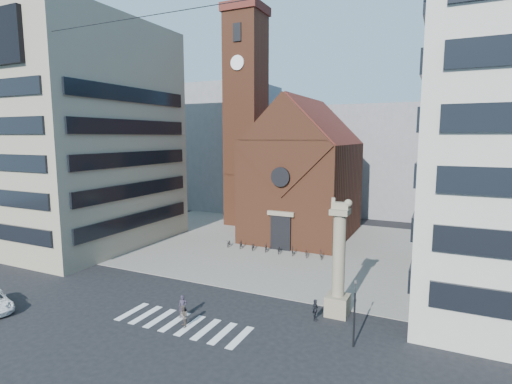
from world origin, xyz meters
TOP-DOWN VIEW (x-y plane):
  - ground at (0.00, 0.00)m, footprint 120.00×120.00m
  - piazza at (0.00, 19.00)m, footprint 46.00×30.00m
  - zebra_crossing at (0.55, -3.00)m, footprint 10.20×3.20m
  - church at (0.00, 25.04)m, footprint 12.00×16.65m
  - campanile at (-10.00, 28.00)m, footprint 5.50×5.50m
  - building_left at (-24.00, 10.00)m, footprint 18.00×20.00m
  - bg_block_left at (-20.00, 40.00)m, footprint 16.00×14.00m
  - bg_block_mid at (6.00, 45.00)m, footprint 14.00×12.00m
  - bg_block_right at (22.00, 42.00)m, footprint 16.00×14.00m
  - lion_column at (10.01, 3.00)m, footprint 1.63×1.60m
  - traffic_light at (12.00, -1.00)m, footprint 0.13×0.16m
  - pedestrian_0 at (0.01, -2.17)m, footprint 0.72×0.65m
  - pedestrian_1 at (0.91, -3.38)m, footprint 0.95×0.94m
  - pedestrian_2 at (8.78, 1.42)m, footprint 0.45×0.94m
  - scooter_0 at (-6.10, 15.59)m, footprint 0.98×1.62m
  - scooter_1 at (-4.50, 15.59)m, footprint 0.86×1.55m
  - scooter_2 at (-2.89, 15.59)m, footprint 0.98×1.62m
  - scooter_3 at (-1.29, 15.59)m, footprint 0.86×1.55m
  - scooter_4 at (0.32, 15.59)m, footprint 0.98×1.62m
  - scooter_5 at (1.92, 15.59)m, footprint 0.86×1.55m
  - scooter_6 at (3.52, 15.59)m, footprint 0.98×1.62m
  - scooter_7 at (5.13, 15.59)m, footprint 0.86×1.55m

SIDE VIEW (x-z plane):
  - ground at x=0.00m, z-range 0.00..0.00m
  - zebra_crossing at x=0.55m, z-range 0.00..0.01m
  - piazza at x=0.00m, z-range 0.00..0.05m
  - scooter_0 at x=-6.10m, z-range 0.05..0.86m
  - scooter_2 at x=-2.89m, z-range 0.05..0.86m
  - scooter_4 at x=0.32m, z-range 0.05..0.86m
  - scooter_6 at x=3.52m, z-range 0.05..0.86m
  - scooter_1 at x=-4.50m, z-range 0.05..0.94m
  - scooter_3 at x=-1.29m, z-range 0.05..0.94m
  - scooter_5 at x=1.92m, z-range 0.05..0.94m
  - scooter_7 at x=5.13m, z-range 0.05..0.94m
  - pedestrian_1 at x=0.91m, z-range 0.00..1.54m
  - pedestrian_2 at x=8.78m, z-range 0.00..1.57m
  - pedestrian_0 at x=0.01m, z-range 0.00..1.65m
  - traffic_light at x=12.00m, z-range 0.14..4.44m
  - lion_column at x=10.01m, z-range -0.88..7.79m
  - church at x=0.00m, z-range -1.02..16.98m
  - bg_block_mid at x=6.00m, z-range 0.00..18.00m
  - bg_block_left at x=-20.00m, z-range 0.00..22.00m
  - bg_block_right at x=22.00m, z-range 0.00..24.00m
  - building_left at x=-24.00m, z-range 0.00..26.00m
  - campanile at x=-10.00m, z-range 0.14..31.34m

